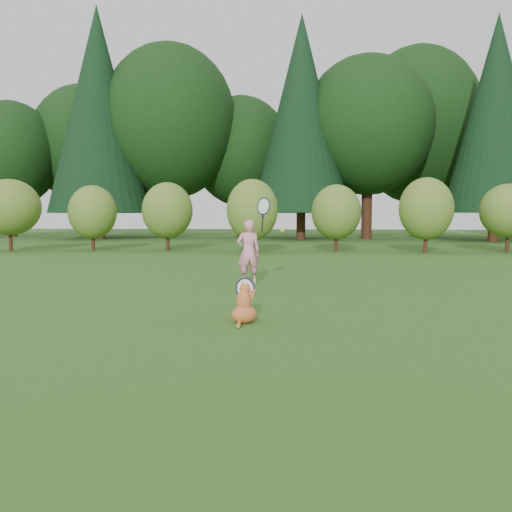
# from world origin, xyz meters

# --- Properties ---
(ground) EXTENTS (100.00, 100.00, 0.00)m
(ground) POSITION_xyz_m (0.00, 0.00, 0.00)
(ground) COLOR #2C5919
(ground) RESTS_ON ground
(shrub_row) EXTENTS (28.00, 3.00, 2.80)m
(shrub_row) POSITION_xyz_m (0.00, 13.00, 1.40)
(shrub_row) COLOR #536B21
(shrub_row) RESTS_ON ground
(woodland_backdrop) EXTENTS (48.00, 10.00, 15.00)m
(woodland_backdrop) POSITION_xyz_m (0.00, 23.00, 7.50)
(woodland_backdrop) COLOR black
(woodland_backdrop) RESTS_ON ground
(child) EXTENTS (0.72, 0.48, 1.86)m
(child) POSITION_xyz_m (-0.20, 3.06, 0.65)
(child) COLOR pink
(child) RESTS_ON ground
(cat) EXTENTS (0.49, 0.75, 0.68)m
(cat) POSITION_xyz_m (0.26, -0.96, 0.26)
(cat) COLOR #D36028
(cat) RESTS_ON ground
(tennis_ball) EXTENTS (0.06, 0.06, 0.06)m
(tennis_ball) POSITION_xyz_m (0.54, 1.68, 1.07)
(tennis_ball) COLOR yellow
(tennis_ball) RESTS_ON ground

